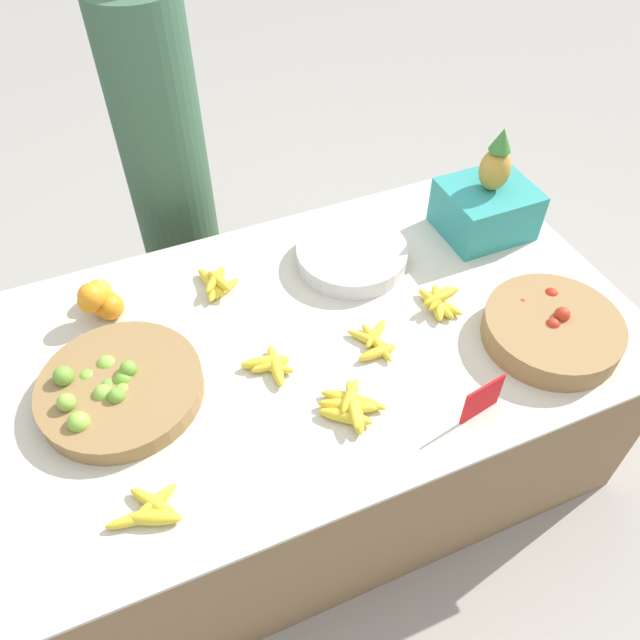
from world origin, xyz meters
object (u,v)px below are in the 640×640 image
Objects in this scene: tomato_basket at (552,329)px; vendor_person at (170,180)px; lime_bowl at (119,389)px; produce_crate at (487,204)px; metal_bowl at (352,255)px; price_sign at (482,399)px.

vendor_person reaches higher than tomato_basket.
lime_bowl is 1.11× the size of tomato_basket.
produce_crate is 1.13m from vendor_person.
metal_bowl is at bearing 126.36° from tomato_basket.
metal_bowl is 0.93× the size of produce_crate.
metal_bowl is at bearing 16.98° from lime_bowl.
produce_crate is at bearing -34.88° from vendor_person.
lime_bowl reaches higher than metal_bowl.
price_sign is at bearing -26.53° from lime_bowl.
produce_crate reaches higher than price_sign.
produce_crate reaches higher than lime_bowl.
produce_crate is 0.25× the size of vendor_person.
lime_bowl is at bearing -163.02° from metal_bowl.
lime_bowl is 1.29m from produce_crate.
metal_bowl is 0.76m from vendor_person.
produce_crate is at bearing -2.53° from metal_bowl.
metal_bowl is (-0.38, 0.52, -0.01)m from tomato_basket.
lime_bowl is 1.21× the size of metal_bowl.
metal_bowl is 0.67m from price_sign.
tomato_basket is at bearing 13.42° from price_sign.
lime_bowl is at bearing 166.56° from tomato_basket.
vendor_person is (-0.82, 1.14, 0.00)m from tomato_basket.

